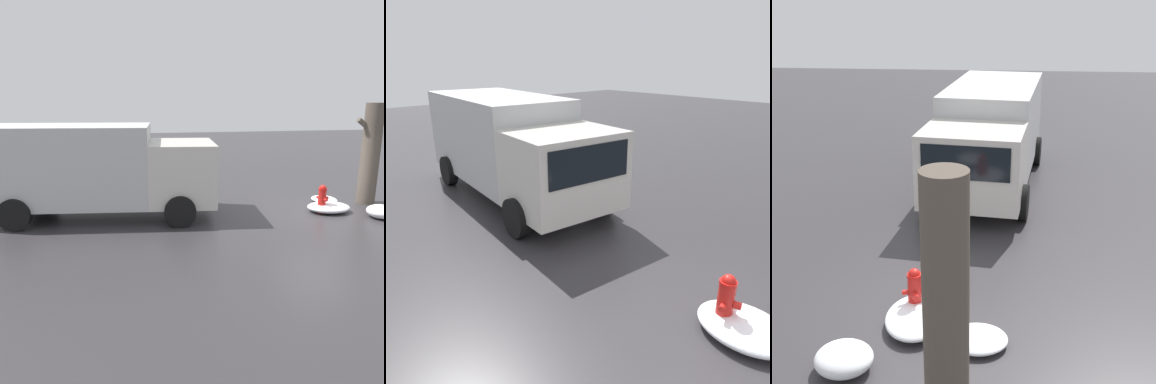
# 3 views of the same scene
# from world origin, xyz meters

# --- Properties ---
(ground_plane) EXTENTS (60.00, 60.00, 0.00)m
(ground_plane) POSITION_xyz_m (0.00, 0.00, 0.00)
(ground_plane) COLOR #333033
(fire_hydrant) EXTENTS (0.35, 0.45, 0.91)m
(fire_hydrant) POSITION_xyz_m (-0.00, -0.00, 0.47)
(fire_hydrant) COLOR red
(fire_hydrant) RESTS_ON ground_plane
(delivery_truck) EXTENTS (7.06, 3.32, 2.78)m
(delivery_truck) POSITION_xyz_m (6.96, -0.99, 1.53)
(delivery_truck) COLOR beige
(delivery_truck) RESTS_ON ground_plane
(snow_pile_by_hydrant) EXTENTS (1.37, 1.05, 0.29)m
(snow_pile_by_hydrant) POSITION_xyz_m (-0.29, -0.07, 0.15)
(snow_pile_by_hydrant) COLOR white
(snow_pile_by_hydrant) RESTS_ON ground_plane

